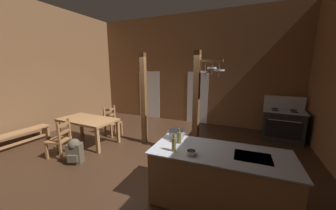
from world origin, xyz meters
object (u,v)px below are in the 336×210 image
(ladderback_chair_near_window, at_px, (112,122))
(ladderback_chair_by_post, at_px, (60,139))
(stockpot_on_counter, at_px, (176,134))
(bottle_short_on_counter, at_px, (179,137))
(dining_table, at_px, (88,122))
(mixing_bowl_on_counter, at_px, (191,152))
(stove_range, at_px, (282,124))
(backpack, at_px, (75,150))
(kitchen_island, at_px, (218,177))
(bench_along_left_wall, at_px, (18,136))
(bottle_tall_on_counter, at_px, (174,144))

(ladderback_chair_near_window, height_order, ladderback_chair_by_post, same)
(stockpot_on_counter, xyz_separation_m, bottle_short_on_counter, (0.12, -0.18, 0.02))
(ladderback_chair_by_post, distance_m, stockpot_on_counter, 3.09)
(dining_table, height_order, ladderback_chair_by_post, ladderback_chair_by_post)
(mixing_bowl_on_counter, distance_m, bottle_short_on_counter, 0.47)
(stove_range, bearing_deg, dining_table, -153.61)
(stove_range, height_order, backpack, stove_range)
(kitchen_island, bearing_deg, bottle_short_on_counter, 175.22)
(stove_range, xyz_separation_m, dining_table, (-5.31, -2.64, 0.17))
(bench_along_left_wall, bearing_deg, ladderback_chair_by_post, 3.12)
(stove_range, height_order, bottle_short_on_counter, stove_range)
(stockpot_on_counter, bearing_deg, backpack, -173.95)
(ladderback_chair_by_post, xyz_separation_m, bottle_short_on_counter, (3.16, -0.01, 0.56))
(backpack, xyz_separation_m, stockpot_on_counter, (2.44, 0.26, 0.67))
(kitchen_island, distance_m, bench_along_left_wall, 5.50)
(kitchen_island, distance_m, mixing_bowl_on_counter, 0.68)
(bottle_tall_on_counter, bearing_deg, ladderback_chair_near_window, 145.43)
(kitchen_island, xyz_separation_m, backpack, (-3.27, -0.02, -0.14))
(stove_range, height_order, mixing_bowl_on_counter, stove_range)
(bench_along_left_wall, relative_size, bottle_tall_on_counter, 5.53)
(ladderback_chair_by_post, height_order, stockpot_on_counter, stockpot_on_counter)
(bottle_short_on_counter, bearing_deg, stove_range, 59.61)
(stockpot_on_counter, height_order, mixing_bowl_on_counter, stockpot_on_counter)
(stove_range, relative_size, backpack, 2.21)
(ladderback_chair_by_post, bearing_deg, dining_table, 93.36)
(stockpot_on_counter, height_order, bottle_tall_on_counter, bottle_tall_on_counter)
(stove_range, height_order, stockpot_on_counter, stove_range)
(ladderback_chair_by_post, xyz_separation_m, mixing_bowl_on_counter, (3.48, -0.35, 0.48))
(stove_range, bearing_deg, bottle_tall_on_counter, -117.81)
(ladderback_chair_by_post, relative_size, mixing_bowl_on_counter, 5.57)
(dining_table, bearing_deg, backpack, -57.47)
(stove_range, relative_size, dining_table, 0.76)
(backpack, height_order, stockpot_on_counter, stockpot_on_counter)
(stockpot_on_counter, bearing_deg, dining_table, 166.09)
(ladderback_chair_near_window, xyz_separation_m, bottle_short_on_counter, (3.02, -1.78, 0.56))
(kitchen_island, height_order, dining_table, kitchen_island)
(ladderback_chair_by_post, relative_size, bottle_short_on_counter, 3.57)
(bench_along_left_wall, bearing_deg, kitchen_island, 0.16)
(dining_table, relative_size, stockpot_on_counter, 4.83)
(ladderback_chair_near_window, bearing_deg, ladderback_chair_by_post, -94.33)
(stockpot_on_counter, bearing_deg, bench_along_left_wall, -176.86)
(ladderback_chair_near_window, relative_size, ladderback_chair_by_post, 1.00)
(stove_range, xyz_separation_m, mixing_bowl_on_counter, (-1.78, -3.92, 0.45))
(dining_table, distance_m, stockpot_on_counter, 3.21)
(kitchen_island, bearing_deg, bottle_tall_on_counter, -158.10)
(bench_along_left_wall, distance_m, bottle_tall_on_counter, 4.88)
(stove_range, xyz_separation_m, backpack, (-4.66, -3.66, -0.17))
(ladderback_chair_near_window, height_order, bottle_short_on_counter, bottle_short_on_counter)
(dining_table, bearing_deg, bench_along_left_wall, -146.97)
(ladderback_chair_near_window, distance_m, backpack, 1.92)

